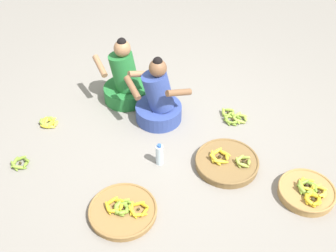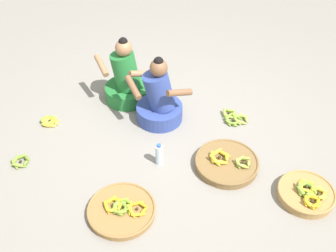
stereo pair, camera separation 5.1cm
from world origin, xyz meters
name	(u,v)px [view 1 (the left image)]	position (x,y,z in m)	size (l,w,h in m)	color
ground_plane	(171,138)	(0.00, 0.00, 0.00)	(10.00, 10.00, 0.00)	gray
vendor_woman_front	(158,101)	(-0.20, 0.30, 0.26)	(0.76, 0.52, 0.81)	#334793
vendor_woman_behind	(125,81)	(-0.66, 0.59, 0.27)	(0.75, 0.52, 0.83)	#237233
banana_basket_front_right	(123,210)	(-0.25, -1.06, 0.04)	(0.62, 0.62, 0.13)	olive
banana_basket_near_bicycle	(227,162)	(0.62, -0.30, 0.05)	(0.64, 0.64, 0.16)	brown
banana_basket_front_left	(307,192)	(1.39, -0.55, 0.06)	(0.54, 0.54, 0.17)	#A87F47
loose_bananas_mid_left	(20,163)	(-1.43, -0.67, 0.03)	(0.22, 0.22, 0.09)	olive
loose_bananas_back_right	(234,117)	(0.65, 0.45, 0.03)	(0.32, 0.30, 0.08)	olive
loose_bananas_near_vendor	(48,122)	(-1.40, -0.02, 0.03)	(0.23, 0.20, 0.08)	#8CAD38
water_bottle	(159,155)	(-0.05, -0.38, 0.12)	(0.08, 0.08, 0.25)	silver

